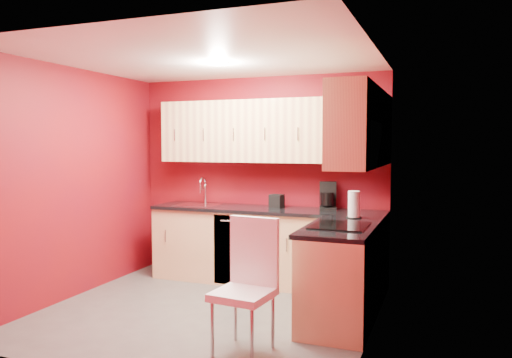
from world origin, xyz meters
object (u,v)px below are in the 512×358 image
Objects in this scene: microwave at (353,145)px; dining_chair at (243,287)px; coffee_maker at (328,196)px; napkin_holder at (277,201)px; paper_towel at (354,205)px; sink at (199,202)px.

microwave is 0.71× the size of dining_chair.
napkin_holder is at bearing 169.79° from coffee_maker.
paper_towel reaches higher than dining_chair.
microwave is at bearing -25.60° from sink.
microwave reaches higher than sink.
napkin_holder is (1.01, 0.07, 0.05)m from sink.
coffee_maker is (1.62, 0.10, 0.13)m from sink.
paper_towel is at bearing -67.64° from coffee_maker.
napkin_holder is at bearing 135.52° from microwave.
paper_towel is 1.71m from dining_chair.
sink reaches higher than paper_towel.
dining_chair is (-0.22, -2.05, -0.54)m from coffee_maker.
dining_chair reaches higher than napkin_holder.
sink is at bearing 169.84° from coffee_maker.
sink is (-2.09, 1.00, -0.72)m from microwave.
sink is at bearing 154.40° from microwave.
paper_towel is at bearing 98.30° from microwave.
napkin_holder is at bearing 3.74° from sink.
coffee_maker is 2.02× the size of napkin_holder.
napkin_holder is 2.10m from dining_chair.
coffee_maker is 0.62m from napkin_holder.
coffee_maker is 0.67m from paper_towel.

